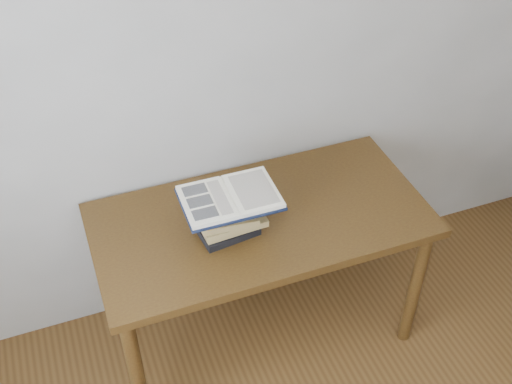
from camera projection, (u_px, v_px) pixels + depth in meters
name	position (u px, v px, depth m)	size (l,w,h in m)	color
desk	(261.00, 234.00, 2.68)	(1.37, 0.69, 0.74)	#493212
book_stack	(227.00, 215.00, 2.49)	(0.26, 0.20, 0.18)	black
open_book	(230.00, 198.00, 2.41)	(0.37, 0.26, 0.03)	black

